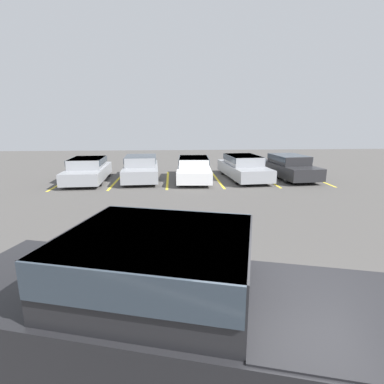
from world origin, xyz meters
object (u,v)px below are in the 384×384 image
Objects in this scene: pickup_truck at (183,312)px; parked_sedan_b at (141,167)px; parked_sedan_e at (289,166)px; parked_sedan_a at (88,169)px; parked_sedan_c at (194,168)px; parked_sedan_d at (243,166)px.

pickup_truck reaches higher than parked_sedan_b.
parked_sedan_a is at bearing -94.47° from parked_sedan_e.
pickup_truck is at bearing 16.76° from parked_sedan_a.
pickup_truck is 1.30× the size of parked_sedan_c.
parked_sedan_a is at bearing -85.71° from parked_sedan_c.
parked_sedan_a is 2.76m from parked_sedan_b.
parked_sedan_e is (2.55, -0.07, 0.01)m from parked_sedan_d.
parked_sedan_e reaches higher than parked_sedan_c.
parked_sedan_c is at bearing 82.56° from parked_sedan_b.
parked_sedan_b is at bearing 113.42° from pickup_truck.
parked_sedan_c is at bearing -94.56° from parked_sedan_e.
pickup_truck is 13.22m from parked_sedan_b.
parked_sedan_c is at bearing 88.43° from parked_sedan_a.
parked_sedan_c is (2.84, -0.20, -0.04)m from parked_sedan_b.
parked_sedan_b is (-1.79, 13.10, -0.26)m from pickup_truck.
pickup_truck reaches higher than parked_sedan_c.
parked_sedan_a is 0.98× the size of parked_sedan_b.
parked_sedan_b is at bearing -91.01° from parked_sedan_c.
parked_sedan_b is 0.93× the size of parked_sedan_d.
pickup_truck is 13.56m from parked_sedan_a.
parked_sedan_c is 1.04× the size of parked_sedan_e.
parked_sedan_d is (2.76, 0.16, 0.03)m from parked_sedan_c.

